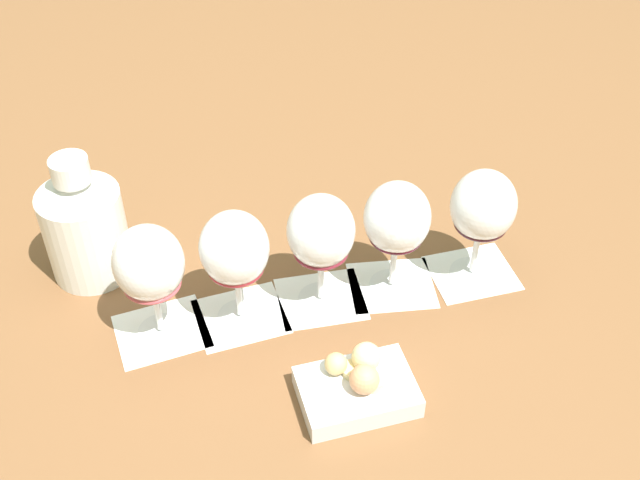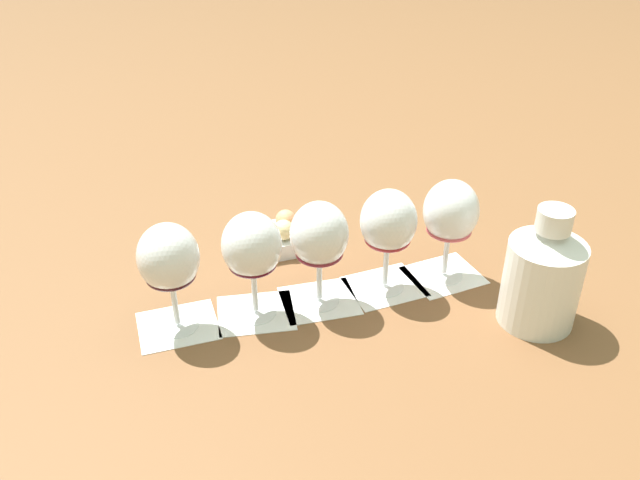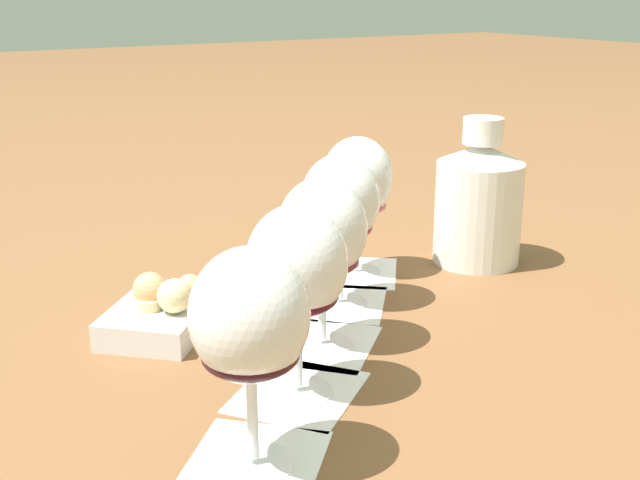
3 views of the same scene
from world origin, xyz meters
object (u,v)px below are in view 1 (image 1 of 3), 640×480
(wine_glass_1, at_px, (235,253))
(snack_dish, at_px, (358,386))
(wine_glass_0, at_px, (149,267))
(wine_glass_4, at_px, (483,210))
(wine_glass_2, at_px, (319,236))
(wine_glass_3, at_px, (397,222))
(ceramic_vase, at_px, (84,224))

(wine_glass_1, height_order, snack_dish, wine_glass_1)
(wine_glass_0, xyz_separation_m, wine_glass_4, (0.31, -0.31, -0.00))
(wine_glass_0, relative_size, wine_glass_2, 1.00)
(wine_glass_2, bearing_deg, wine_glass_1, 136.75)
(wine_glass_3, height_order, ceramic_vase, ceramic_vase)
(ceramic_vase, height_order, snack_dish, ceramic_vase)
(wine_glass_3, bearing_deg, wine_glass_0, 135.74)
(snack_dish, bearing_deg, wine_glass_0, 97.39)
(wine_glass_3, xyz_separation_m, wine_glass_4, (0.08, -0.09, 0.00))
(snack_dish, bearing_deg, wine_glass_1, 78.88)
(wine_glass_2, distance_m, wine_glass_3, 0.10)
(wine_glass_1, bearing_deg, wine_glass_4, -45.12)
(wine_glass_1, relative_size, wine_glass_4, 1.00)
(wine_glass_1, xyz_separation_m, wine_glass_2, (0.08, -0.07, 0.00))
(wine_glass_1, distance_m, wine_glass_4, 0.33)
(wine_glass_1, distance_m, ceramic_vase, 0.23)
(wine_glass_4, xyz_separation_m, snack_dish, (-0.27, 0.04, -0.09))
(wine_glass_0, height_order, wine_glass_4, same)
(wine_glass_0, bearing_deg, wine_glass_3, -44.26)
(wine_glass_0, height_order, snack_dish, wine_glass_0)
(wine_glass_4, bearing_deg, wine_glass_3, 132.49)
(wine_glass_0, distance_m, wine_glass_2, 0.21)
(wine_glass_0, bearing_deg, snack_dish, -82.61)
(wine_glass_2, height_order, wine_glass_4, same)
(wine_glass_3, xyz_separation_m, snack_dish, (-0.19, -0.05, -0.09))
(wine_glass_2, distance_m, wine_glass_4, 0.22)
(wine_glass_3, distance_m, snack_dish, 0.22)
(wine_glass_1, height_order, ceramic_vase, ceramic_vase)
(wine_glass_2, xyz_separation_m, wine_glass_3, (0.07, -0.07, -0.00))
(wine_glass_0, bearing_deg, wine_glass_2, -44.20)
(wine_glass_1, xyz_separation_m, snack_dish, (-0.04, -0.20, -0.09))
(wine_glass_0, xyz_separation_m, wine_glass_3, (0.23, -0.22, -0.00))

